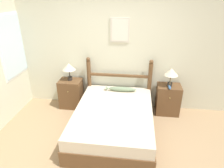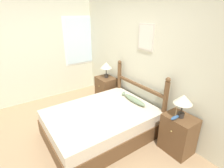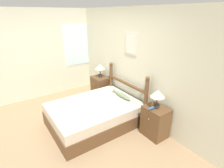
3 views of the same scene
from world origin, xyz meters
name	(u,v)px [view 1 (image 1 of 3)]	position (x,y,z in m)	size (l,w,h in m)	color
ground_plane	(103,156)	(0.00, 0.00, 0.00)	(16.00, 16.00, 0.00)	#9E7F5B
wall_back	(115,52)	(0.00, 1.73, 1.28)	(6.40, 0.08, 2.55)	beige
bed	(114,121)	(0.11, 0.66, 0.25)	(1.44, 1.96, 0.51)	brown
headboard	(119,82)	(0.11, 1.59, 0.63)	(1.44, 0.09, 1.18)	brown
nightstand_left	(71,93)	(-0.99, 1.48, 0.33)	(0.49, 0.41, 0.66)	brown
nightstand_right	(168,99)	(1.20, 1.48, 0.33)	(0.49, 0.41, 0.66)	brown
table_lamp_left	(69,67)	(-0.99, 1.49, 0.96)	(0.28, 0.28, 0.39)	#2D2823
table_lamp_right	(171,73)	(1.19, 1.46, 0.96)	(0.28, 0.28, 0.39)	#2D2823
model_boat	(170,87)	(1.17, 1.35, 0.69)	(0.06, 0.20, 0.23)	#335684
fish_pillow	(121,89)	(0.18, 1.39, 0.56)	(0.66, 0.12, 0.10)	gray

